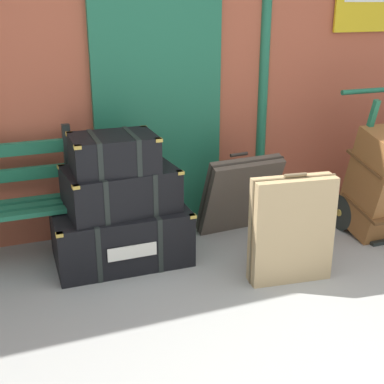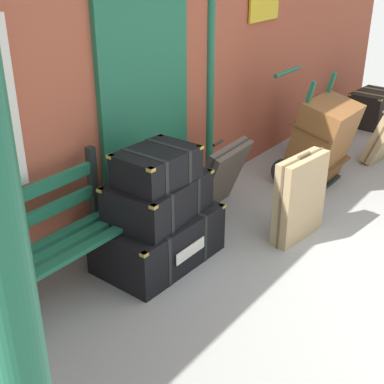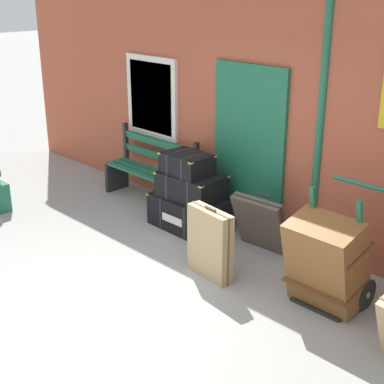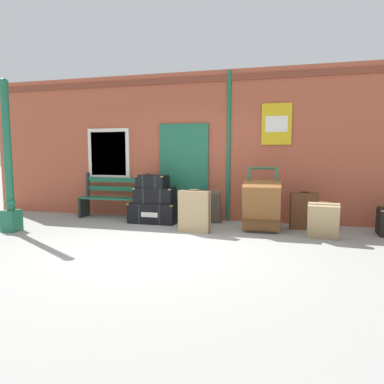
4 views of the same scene
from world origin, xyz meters
TOP-DOWN VIEW (x-y plane):
  - ground_plane at (0.00, 0.00)m, footprint 60.00×60.00m
  - brick_facade at (-0.02, 2.60)m, footprint 10.40×0.35m
  - platform_bench at (-1.86, 2.16)m, footprint 1.60×0.43m
  - steamer_trunk_base at (-0.80, 1.90)m, footprint 1.02×0.67m
  - steamer_trunk_middle at (-0.79, 1.90)m, footprint 0.84×0.60m
  - steamer_trunk_top at (-0.83, 1.87)m, footprint 0.62×0.46m
  - porters_trolley at (1.45, 1.69)m, footprint 0.71×0.64m
  - large_brown_trunk at (1.45, 1.52)m, footprint 0.70×0.64m
  - suitcase_brown at (0.26, 2.01)m, footprint 0.68×0.42m
  - suitcase_oxblood at (0.25, 1.16)m, footprint 0.60×0.23m

SIDE VIEW (x-z plane):
  - ground_plane at x=0.00m, z-range 0.00..0.00m
  - steamer_trunk_base at x=-0.80m, z-range 0.00..0.42m
  - porters_trolley at x=1.45m, z-range -0.32..0.86m
  - suitcase_brown at x=0.26m, z-range -0.01..0.71m
  - suitcase_oxblood at x=0.25m, z-range -0.02..0.79m
  - platform_bench at x=-1.86m, z-range -0.06..0.95m
  - large_brown_trunk at x=1.45m, z-range 0.00..0.96m
  - steamer_trunk_middle at x=-0.79m, z-range 0.42..0.74m
  - steamer_trunk_top at x=-0.83m, z-range 0.74..1.00m
  - brick_facade at x=-0.02m, z-range 0.00..3.20m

